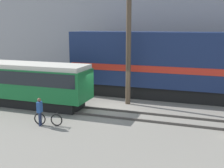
% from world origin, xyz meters
% --- Properties ---
extents(ground_plane, '(120.00, 120.00, 0.00)m').
position_xyz_m(ground_plane, '(0.00, 0.00, 0.00)').
color(ground_plane, gray).
extents(track_near, '(60.00, 1.50, 0.14)m').
position_xyz_m(track_near, '(0.00, -1.24, 0.07)').
color(track_near, '#47423D').
rests_on(track_near, ground).
extents(track_far, '(60.00, 1.51, 0.14)m').
position_xyz_m(track_far, '(0.00, 4.31, 0.07)').
color(track_far, '#47423D').
rests_on(track_far, ground).
extents(building_backdrop, '(45.37, 6.00, 12.46)m').
position_xyz_m(building_backdrop, '(0.00, 11.72, 6.23)').
color(building_backdrop, '#99999E').
rests_on(building_backdrop, ground).
extents(freight_locomotive, '(17.83, 3.04, 5.79)m').
position_xyz_m(freight_locomotive, '(4.47, 4.31, 2.72)').
color(freight_locomotive, black).
rests_on(freight_locomotive, ground).
extents(streetcar, '(9.52, 2.54, 3.07)m').
position_xyz_m(streetcar, '(-6.02, -1.24, 1.76)').
color(streetcar, black).
rests_on(streetcar, ground).
extents(bicycle, '(1.72, 0.45, 0.77)m').
position_xyz_m(bicycle, '(-2.27, -4.39, 0.36)').
color(bicycle, black).
rests_on(bicycle, ground).
extents(person, '(0.27, 0.39, 1.64)m').
position_xyz_m(person, '(-2.67, -4.59, 0.99)').
color(person, '#232D4C').
rests_on(person, ground).
extents(utility_pole_left, '(0.25, 0.25, 9.85)m').
position_xyz_m(utility_pole_left, '(0.74, 1.54, 4.92)').
color(utility_pole_left, '#4C3D2D').
rests_on(utility_pole_left, ground).
extents(utility_pole_center, '(0.25, 0.25, 7.94)m').
position_xyz_m(utility_pole_center, '(0.86, 1.54, 3.97)').
color(utility_pole_center, '#4C3D2D').
rests_on(utility_pole_center, ground).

